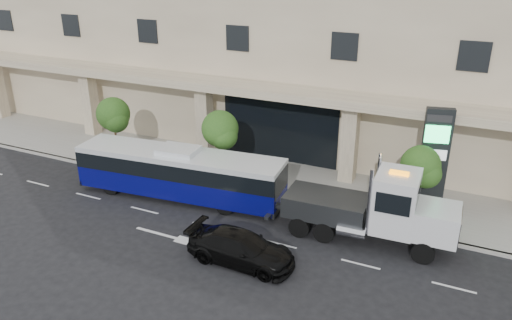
# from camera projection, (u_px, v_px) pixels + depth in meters

# --- Properties ---
(ground) EXTENTS (120.00, 120.00, 0.00)m
(ground) POSITION_uv_depth(u_px,v_px,m) (222.00, 213.00, 27.00)
(ground) COLOR black
(ground) RESTS_ON ground
(sidewalk) EXTENTS (120.00, 6.00, 0.15)m
(sidewalk) POSITION_uv_depth(u_px,v_px,m) (260.00, 177.00, 31.14)
(sidewalk) COLOR gray
(sidewalk) RESTS_ON ground
(curb) EXTENTS (120.00, 0.30, 0.15)m
(curb) POSITION_uv_depth(u_px,v_px,m) (239.00, 197.00, 28.64)
(curb) COLOR gray
(curb) RESTS_ON ground
(tree_left) EXTENTS (2.27, 2.20, 4.22)m
(tree_left) POSITION_uv_depth(u_px,v_px,m) (114.00, 116.00, 32.71)
(tree_left) COLOR #422B19
(tree_left) RESTS_ON sidewalk
(tree_mid) EXTENTS (2.28, 2.20, 4.38)m
(tree_mid) POSITION_uv_depth(u_px,v_px,m) (220.00, 131.00, 29.51)
(tree_mid) COLOR #422B19
(tree_mid) RESTS_ON sidewalk
(tree_right) EXTENTS (2.10, 2.00, 4.04)m
(tree_right) POSITION_uv_depth(u_px,v_px,m) (421.00, 168.00, 25.08)
(tree_right) COLOR #422B19
(tree_right) RESTS_ON sidewalk
(city_bus) EXTENTS (12.24, 3.71, 3.05)m
(city_bus) POSITION_uv_depth(u_px,v_px,m) (180.00, 172.00, 28.22)
(city_bus) COLOR black
(city_bus) RESTS_ON ground
(tow_truck) EXTENTS (9.30, 2.62, 4.23)m
(tow_truck) POSITION_uv_depth(u_px,v_px,m) (377.00, 210.00, 23.75)
(tow_truck) COLOR #2D3033
(tow_truck) RESTS_ON ground
(black_sedan) EXTENTS (5.07, 2.12, 1.46)m
(black_sedan) POSITION_uv_depth(u_px,v_px,m) (241.00, 248.00, 22.51)
(black_sedan) COLOR black
(black_sedan) RESTS_ON ground
(signage_pylon) EXTENTS (1.48, 0.82, 5.63)m
(signage_pylon) POSITION_uv_depth(u_px,v_px,m) (434.00, 159.00, 26.24)
(signage_pylon) COLOR black
(signage_pylon) RESTS_ON sidewalk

